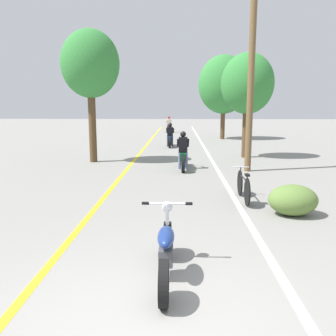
# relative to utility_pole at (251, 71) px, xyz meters

# --- Properties ---
(ground_plane) EXTENTS (120.00, 120.00, 0.00)m
(ground_plane) POSITION_rel_utility_pole_xyz_m (-2.90, -9.68, -3.65)
(ground_plane) COLOR gray
(lane_stripe_center) EXTENTS (0.14, 48.00, 0.01)m
(lane_stripe_center) POSITION_rel_utility_pole_xyz_m (-4.60, 3.49, -3.65)
(lane_stripe_center) COLOR yellow
(lane_stripe_center) RESTS_ON ground
(lane_stripe_edge) EXTENTS (0.14, 48.00, 0.01)m
(lane_stripe_edge) POSITION_rel_utility_pole_xyz_m (-1.10, 3.49, -3.65)
(lane_stripe_edge) COLOR white
(lane_stripe_edge) RESTS_ON ground
(utility_pole) EXTENTS (1.10, 0.24, 7.12)m
(utility_pole) POSITION_rel_utility_pole_xyz_m (0.00, 0.00, 0.00)
(utility_pole) COLOR brown
(utility_pole) RESTS_ON ground
(roadside_tree_right_near) EXTENTS (2.43, 2.19, 4.84)m
(roadside_tree_right_near) POSITION_rel_utility_pole_xyz_m (0.55, 3.59, -0.25)
(roadside_tree_right_near) COLOR #513A23
(roadside_tree_right_near) RESTS_ON ground
(roadside_tree_right_far) EXTENTS (3.61, 3.25, 5.98)m
(roadside_tree_right_far) POSITION_rel_utility_pole_xyz_m (0.59, 12.88, 0.24)
(roadside_tree_right_far) COLOR #513A23
(roadside_tree_right_far) RESTS_ON ground
(roadside_tree_left) EXTENTS (2.46, 2.22, 5.58)m
(roadside_tree_left) POSITION_rel_utility_pole_xyz_m (-6.33, 2.03, 0.46)
(roadside_tree_left) COLOR #513A23
(roadside_tree_left) RESTS_ON ground
(roadside_bush) EXTENTS (1.10, 0.88, 0.70)m
(roadside_bush) POSITION_rel_utility_pole_xyz_m (-0.02, -5.45, -3.30)
(roadside_bush) COLOR #5B7A38
(roadside_bush) RESTS_ON ground
(motorcycle_foreground) EXTENTS (0.79, 2.03, 0.98)m
(motorcycle_foreground) POSITION_rel_utility_pole_xyz_m (-2.77, -8.47, -3.24)
(motorcycle_foreground) COLOR black
(motorcycle_foreground) RESTS_ON ground
(motorcycle_rider_lead) EXTENTS (0.50, 2.17, 1.46)m
(motorcycle_rider_lead) POSITION_rel_utility_pole_xyz_m (-2.43, 0.40, -3.10)
(motorcycle_rider_lead) COLOR black
(motorcycle_rider_lead) RESTS_ON ground
(motorcycle_rider_mid) EXTENTS (0.50, 2.11, 1.41)m
(motorcycle_rider_mid) POSITION_rel_utility_pole_xyz_m (-3.12, 7.92, -3.11)
(motorcycle_rider_mid) COLOR black
(motorcycle_rider_mid) RESTS_ON ground
(motorcycle_rider_far) EXTENTS (0.50, 1.98, 1.44)m
(motorcycle_rider_far) POSITION_rel_utility_pole_xyz_m (-3.51, 19.09, -3.11)
(motorcycle_rider_far) COLOR black
(motorcycle_rider_far) RESTS_ON ground
(bicycle_parked) EXTENTS (0.44, 1.76, 0.81)m
(bicycle_parked) POSITION_rel_utility_pole_xyz_m (-0.90, -4.20, -3.28)
(bicycle_parked) COLOR black
(bicycle_parked) RESTS_ON ground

